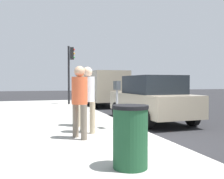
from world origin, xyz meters
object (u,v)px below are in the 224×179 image
(parked_van_far, at_px, (102,86))
(pedestrian_at_meter, at_px, (87,94))
(parking_meter, at_px, (117,94))
(pedestrian_bystander, at_px, (80,96))
(trash_bin, at_px, (130,136))
(parking_officer, at_px, (80,94))
(parked_sedan_near, at_px, (151,98))
(traffic_signal, at_px, (70,65))

(parked_van_far, bearing_deg, pedestrian_at_meter, 162.22)
(parking_meter, xyz_separation_m, pedestrian_bystander, (-0.99, 1.30, 0.03))
(trash_bin, bearing_deg, parking_officer, 0.34)
(parking_meter, relative_size, parked_van_far, 0.27)
(parked_sedan_near, bearing_deg, pedestrian_at_meter, 125.47)
(pedestrian_at_meter, height_order, parked_van_far, parked_van_far)
(pedestrian_at_meter, distance_m, parked_van_far, 9.71)
(parking_meter, relative_size, traffic_signal, 0.39)
(pedestrian_at_meter, bearing_deg, traffic_signal, 54.41)
(parked_sedan_near, xyz_separation_m, traffic_signal, (7.07, 2.06, 1.68))
(pedestrian_bystander, bearing_deg, parked_van_far, 49.94)
(parking_meter, relative_size, pedestrian_bystander, 0.80)
(traffic_signal, bearing_deg, parking_officer, 173.63)
(parked_sedan_near, height_order, parked_van_far, parked_van_far)
(parking_officer, bearing_deg, parking_meter, -9.27)
(pedestrian_at_meter, xyz_separation_m, traffic_signal, (9.19, -0.91, 1.36))
(parking_officer, xyz_separation_m, parked_van_far, (8.09, -2.95, 0.09))
(pedestrian_at_meter, bearing_deg, parking_officer, 59.39)
(parking_meter, xyz_separation_m, parking_officer, (0.83, 0.94, -0.00))
(parking_officer, height_order, parked_sedan_near, parking_officer)
(pedestrian_at_meter, height_order, pedestrian_bystander, pedestrian_at_meter)
(traffic_signal, distance_m, trash_bin, 12.42)
(pedestrian_bystander, xyz_separation_m, parked_sedan_near, (2.79, -3.31, -0.30))
(parking_officer, bearing_deg, parked_sedan_near, 50.18)
(parking_meter, distance_m, trash_bin, 3.53)
(parking_meter, distance_m, parked_sedan_near, 2.71)
(parked_van_far, height_order, trash_bin, parked_van_far)
(pedestrian_at_meter, relative_size, pedestrian_bystander, 1.01)
(parking_meter, distance_m, parked_van_far, 9.15)
(pedestrian_at_meter, distance_m, trash_bin, 3.10)
(parking_officer, bearing_deg, pedestrian_bystander, -68.76)
(parking_officer, distance_m, traffic_signal, 8.20)
(parking_meter, bearing_deg, parking_officer, 48.51)
(pedestrian_bystander, height_order, trash_bin, pedestrian_bystander)
(parking_officer, relative_size, trash_bin, 1.71)
(parked_van_far, bearing_deg, pedestrian_bystander, 161.57)
(parked_sedan_near, xyz_separation_m, trash_bin, (-5.17, 2.93, -0.24))
(pedestrian_bystander, relative_size, parked_van_far, 0.34)
(parking_meter, xyz_separation_m, traffic_signal, (8.87, 0.05, 1.41))
(trash_bin, bearing_deg, parked_van_far, -13.39)
(parking_officer, relative_size, parked_sedan_near, 0.39)
(parking_meter, bearing_deg, pedestrian_at_meter, 108.58)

